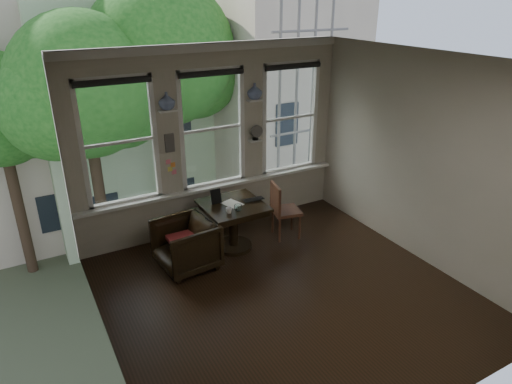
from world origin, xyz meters
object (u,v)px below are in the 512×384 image
table (233,226)px  armchair_left (186,245)px  mug (229,210)px  side_chair_right (286,210)px  laptop (255,201)px

table → armchair_left: (-0.84, -0.16, -0.01)m
table → mug: size_ratio=9.93×
table → side_chair_right: 0.92m
laptop → mug: mug is taller
armchair_left → mug: (0.66, -0.08, 0.43)m
laptop → table: bearing=170.5°
armchair_left → mug: 0.79m
side_chair_right → laptop: side_chair_right is taller
laptop → mug: 0.54m
table → laptop: size_ratio=2.76×
mug → table: bearing=52.8°
table → mug: bearing=-127.2°
armchair_left → laptop: bearing=88.9°
table → armchair_left: size_ratio=1.12×
laptop → mug: (-0.51, -0.16, 0.03)m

